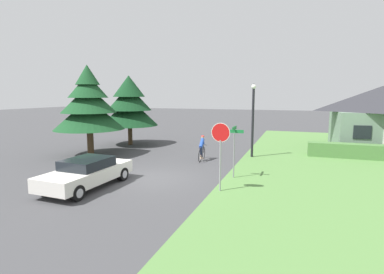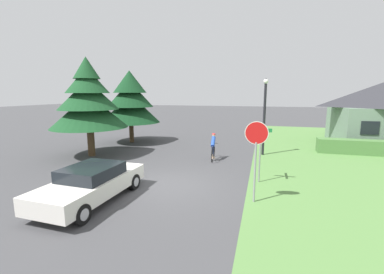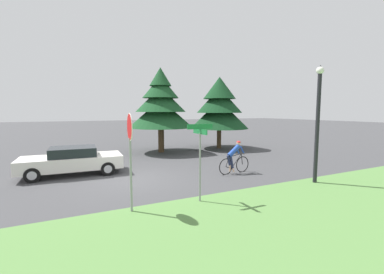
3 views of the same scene
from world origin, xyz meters
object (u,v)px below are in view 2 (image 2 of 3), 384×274
object	(u,v)px
cottage_house	(381,113)
street_lamp	(264,111)
sedan_left_lane	(92,183)
cyclist	(213,147)
street_name_sign	(260,142)
conifer_tall_near	(88,101)
stop_sign	(256,145)
conifer_tall_far	(130,100)

from	to	relation	value
cottage_house	street_lamp	size ratio (longest dim) A/B	1.44
sedan_left_lane	cyclist	distance (m)	7.55
sedan_left_lane	street_name_sign	size ratio (longest dim) A/B	1.75
street_name_sign	conifer_tall_near	xyz separation A→B (m)	(-10.13, 2.18, 1.62)
street_lamp	cyclist	bearing A→B (deg)	-143.33
cyclist	stop_sign	xyz separation A→B (m)	(2.54, -5.43, 1.35)
cottage_house	conifer_tall_near	world-z (taller)	conifer_tall_near
cottage_house	cyclist	bearing A→B (deg)	-147.87
stop_sign	street_lamp	xyz separation A→B (m)	(0.24, 7.50, 0.65)
cottage_house	cyclist	world-z (taller)	cottage_house
sedan_left_lane	conifer_tall_near	world-z (taller)	conifer_tall_near
cyclist	conifer_tall_near	world-z (taller)	conifer_tall_near
cyclist	cottage_house	bearing A→B (deg)	-59.89
cyclist	stop_sign	world-z (taller)	stop_sign
cyclist	stop_sign	size ratio (longest dim) A/B	0.62
sedan_left_lane	cottage_house	bearing A→B (deg)	-41.70
stop_sign	cyclist	bearing A→B (deg)	-62.23
cyclist	conifer_tall_far	world-z (taller)	conifer_tall_far
cottage_house	conifer_tall_near	xyz separation A→B (m)	(-18.66, -8.95, 0.97)
street_name_sign	conifer_tall_near	world-z (taller)	conifer_tall_near
conifer_tall_near	conifer_tall_far	size ratio (longest dim) A/B	1.07
cottage_house	sedan_left_lane	xyz separation A→B (m)	(-14.27, -14.80, -1.77)
stop_sign	conifer_tall_near	bearing A→B (deg)	-20.93
stop_sign	conifer_tall_near	world-z (taller)	conifer_tall_near
conifer_tall_near	cyclist	bearing A→B (deg)	7.99
cottage_house	street_lamp	world-z (taller)	street_lamp
cyclist	street_lamp	xyz separation A→B (m)	(2.78, 2.07, 2.00)
sedan_left_lane	conifer_tall_far	world-z (taller)	conifer_tall_far
conifer_tall_far	cyclist	bearing A→B (deg)	-26.89
sedan_left_lane	conifer_tall_near	bearing A→B (deg)	39.16
cottage_house	cyclist	xyz separation A→B (m)	(-11.20, -7.91, -1.69)
cyclist	conifer_tall_far	bearing A→B (deg)	58.00
cyclist	sedan_left_lane	bearing A→B (deg)	150.86
cottage_house	conifer_tall_near	size ratio (longest dim) A/B	1.15
street_lamp	conifer_tall_far	distance (m)	10.22
cottage_house	conifer_tall_near	bearing A→B (deg)	-157.47
cottage_house	stop_sign	size ratio (longest dim) A/B	2.37
street_lamp	street_name_sign	bearing A→B (deg)	-91.26
street_lamp	conifer_tall_near	size ratio (longest dim) A/B	0.80
cyclist	stop_sign	bearing A→B (deg)	-160.10
cottage_house	cyclist	size ratio (longest dim) A/B	3.84
street_name_sign	stop_sign	bearing A→B (deg)	-93.30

